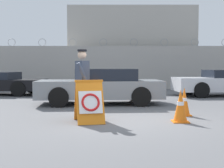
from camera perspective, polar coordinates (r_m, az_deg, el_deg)
The scene contains 8 objects.
ground_plane at distance 7.96m, azimuth 2.90°, elevation -6.61°, with size 90.00×90.00×0.00m, color #5B5B5E.
perimeter_wall at distance 18.99m, azimuth 1.22°, elevation 3.06°, with size 36.00×0.30×3.06m.
building_block at distance 23.18m, azimuth 3.31°, elevation 6.37°, with size 8.36×6.26×5.28m.
barricade_sign at distance 7.59m, azimuth -4.15°, elevation -3.18°, with size 0.83×0.99×1.04m.
security_guard at distance 8.17m, azimuth -5.47°, elevation 0.77°, with size 0.42×0.69×1.80m.
traffic_cone_mid at distance 7.79m, azimuth 12.42°, elevation -3.95°, with size 0.39×0.39×0.80m.
traffic_cone_far at distance 8.85m, azimuth 13.09°, elevation -3.16°, with size 0.36×0.36×0.79m.
parked_car_rear_sedan at distance 11.31m, azimuth -2.05°, elevation -0.39°, with size 4.57×2.19×1.28m.
Camera 1 is at (-0.40, -7.84, 1.36)m, focal length 50.00 mm.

